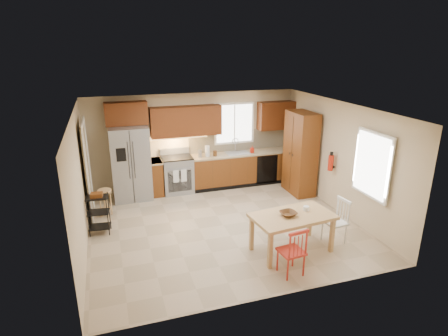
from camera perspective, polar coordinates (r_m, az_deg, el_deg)
name	(u,v)px	position (r m, az deg, el deg)	size (l,w,h in m)	color
floor	(223,225)	(8.10, -0.11, -8.71)	(5.50, 5.50, 0.00)	tan
ceiling	(223,109)	(7.29, -0.12, 9.02)	(5.50, 5.00, 0.02)	silver
wall_back	(195,141)	(9.92, -4.52, 4.16)	(5.50, 0.02, 2.50)	#CCB793
wall_front	(276,224)	(5.46, 7.96, -8.45)	(5.50, 0.02, 2.50)	#CCB793
wall_left	(80,185)	(7.31, -21.15, -2.43)	(0.02, 5.00, 2.50)	#CCB793
wall_right	(340,158)	(8.80, 17.22, 1.48)	(0.02, 5.00, 2.50)	#CCB793
refrigerator	(131,163)	(9.42, -14.03, 0.72)	(0.92, 0.75, 1.82)	gray
range_stove	(177,175)	(9.74, -7.11, -1.05)	(0.76, 0.63, 0.92)	gray
base_cabinet_narrow	(156,177)	(9.68, -10.32, -1.40)	(0.30, 0.60, 0.90)	brown
base_cabinet_run	(244,168)	(10.23, 3.03, -0.02)	(2.92, 0.60, 0.90)	brown
dishwasher	(267,169)	(10.18, 6.56, -0.21)	(0.60, 0.02, 0.78)	black
backsplash	(241,140)	(10.28, 2.54, 4.30)	(2.92, 0.03, 0.55)	beige
upper_over_fridge	(126,113)	(9.33, -14.70, 8.05)	(1.00, 0.35, 0.55)	#5B270F
upper_left_block	(186,121)	(9.57, -5.82, 7.13)	(1.80, 0.35, 0.75)	#5B270F
upper_right_block	(276,115)	(10.37, 7.94, 7.94)	(1.00, 0.35, 0.75)	#5B270F
window_back	(234,123)	(10.11, 1.57, 6.82)	(1.12, 0.04, 1.12)	white
sink	(237,154)	(10.04, 2.06, 2.09)	(0.62, 0.46, 0.16)	gray
undercab_glow	(175,137)	(9.57, -7.47, 4.65)	(1.60, 0.30, 0.01)	#FFBF66
soap_bottle	(252,149)	(10.05, 4.30, 2.86)	(0.09, 0.09, 0.19)	#B01D0C
paper_towel	(207,151)	(9.70, -2.56, 2.59)	(0.12, 0.12, 0.28)	silver
canister_steel	(200,154)	(9.67, -3.70, 2.20)	(0.11, 0.11, 0.18)	gray
canister_wood	(215,153)	(9.75, -1.38, 2.25)	(0.10, 0.10, 0.14)	#4C2D14
pantry	(300,153)	(9.65, 11.55, 2.21)	(0.50, 0.95, 2.10)	brown
fire_extinguisher	(331,163)	(8.89, 15.95, 0.77)	(0.12, 0.12, 0.36)	#B01D0C
window_right	(372,165)	(7.83, 21.65, 0.44)	(0.04, 1.02, 1.32)	white
doorway	(87,172)	(8.59, -20.12, -0.64)	(0.04, 0.95, 2.10)	#8C7A59
dining_table	(292,233)	(7.14, 10.27, -9.76)	(1.48, 0.83, 0.72)	tan
chair_red	(291,251)	(6.46, 10.21, -12.27)	(0.41, 0.41, 0.87)	#B0271B
chair_white	(335,221)	(7.60, 16.54, -7.81)	(0.41, 0.41, 0.87)	silver
table_bowl	(288,216)	(6.93, 9.76, -7.21)	(0.30, 0.30, 0.07)	#4C2D14
table_jar	(306,209)	(7.18, 12.41, -6.19)	(0.10, 0.10, 0.12)	silver
bar_stool	(106,203)	(8.79, -17.59, -5.08)	(0.30, 0.30, 0.63)	tan
utility_cart	(99,214)	(8.03, -18.55, -6.69)	(0.42, 0.32, 0.83)	black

